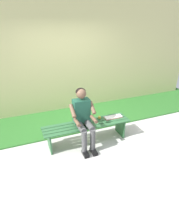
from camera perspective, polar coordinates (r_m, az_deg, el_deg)
ground_plane at (r=3.41m, az=-13.50°, el=-22.01°), size 10.00×7.00×0.04m
grass_strip at (r=5.45m, az=-5.97°, el=-0.66°), size 9.00×2.04×0.03m
brick_wall at (r=5.36m, az=-13.66°, el=14.86°), size 9.50×0.24×2.95m
bench_near at (r=4.13m, az=-0.77°, el=-4.75°), size 1.90×0.46×0.46m
person_seated at (r=3.84m, az=-1.84°, el=-1.46°), size 0.50×0.69×1.26m
apple at (r=4.25m, az=3.02°, el=-1.63°), size 0.07×0.07×0.07m
book_open at (r=4.35m, az=7.15°, el=-1.49°), size 0.41×0.16×0.02m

